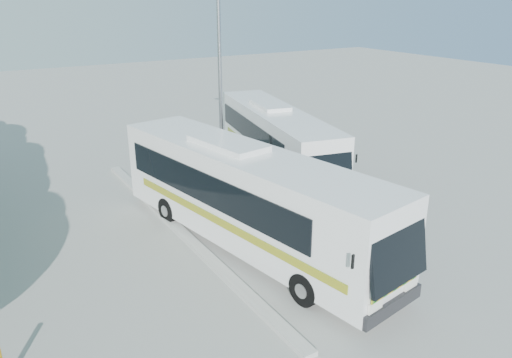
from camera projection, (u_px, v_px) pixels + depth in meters
ground at (261, 238)px, 17.82m from camera, size 100.00×100.00×0.00m
kerb_divider at (179, 229)px, 18.27m from camera, size 0.40×16.00×0.15m
coach_main at (247, 196)px, 16.73m from camera, size 4.39×12.25×3.34m
coach_adjacent at (276, 139)px, 23.90m from camera, size 4.41×11.16×3.04m
lamppost at (220, 69)px, 22.92m from camera, size 2.19×0.45×8.95m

